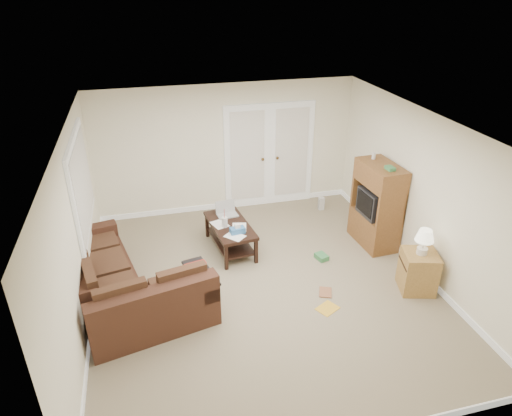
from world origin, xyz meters
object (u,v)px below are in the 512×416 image
object	(u,v)px
coffee_table	(230,235)
tv_armoire	(377,205)
side_cabinet	(419,268)
sectional_sofa	(122,287)

from	to	relation	value
coffee_table	tv_armoire	world-z (taller)	tv_armoire
coffee_table	side_cabinet	world-z (taller)	side_cabinet
sectional_sofa	side_cabinet	distance (m)	4.31
sectional_sofa	side_cabinet	bearing A→B (deg)	-22.20
tv_armoire	sectional_sofa	bearing A→B (deg)	-174.10
sectional_sofa	tv_armoire	world-z (taller)	tv_armoire
tv_armoire	side_cabinet	xyz separation A→B (m)	(0.00, -1.39, -0.38)
sectional_sofa	tv_armoire	distance (m)	4.32
sectional_sofa	coffee_table	bearing A→B (deg)	19.15
coffee_table	tv_armoire	bearing A→B (deg)	-16.56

